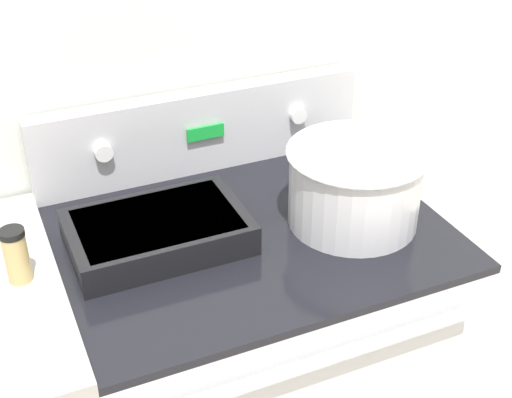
% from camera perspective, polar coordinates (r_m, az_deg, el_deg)
% --- Properties ---
extents(kitchen_wall, '(8.00, 0.05, 2.50)m').
position_cam_1_polar(kitchen_wall, '(1.65, -5.51, 13.61)').
color(kitchen_wall, silver).
rests_on(kitchen_wall, ground_plane).
extents(stove_range, '(0.79, 0.66, 0.92)m').
position_cam_1_polar(stove_range, '(1.79, -0.39, -14.66)').
color(stove_range, '#BCBCC1').
rests_on(stove_range, ground_plane).
extents(control_panel, '(0.79, 0.07, 0.20)m').
position_cam_1_polar(control_panel, '(1.68, -4.43, 5.46)').
color(control_panel, '#BCBCC1').
rests_on(control_panel, stove_range).
extents(mixing_bowl, '(0.29, 0.29, 0.17)m').
position_cam_1_polar(mixing_bowl, '(1.49, 7.91, 1.33)').
color(mixing_bowl, silver).
rests_on(mixing_bowl, stove_range).
extents(casserole_dish, '(0.35, 0.23, 0.06)m').
position_cam_1_polar(casserole_dish, '(1.44, -7.86, -2.49)').
color(casserole_dish, black).
rests_on(casserole_dish, stove_range).
extents(ladle, '(0.07, 0.26, 0.07)m').
position_cam_1_polar(ladle, '(1.67, 11.24, 2.07)').
color(ladle, teal).
rests_on(ladle, stove_range).
extents(spice_jar_black_cap, '(0.05, 0.05, 0.11)m').
position_cam_1_polar(spice_jar_black_cap, '(1.38, -18.63, -4.27)').
color(spice_jar_black_cap, tan).
rests_on(spice_jar_black_cap, side_counter).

